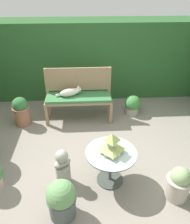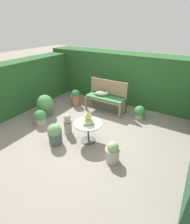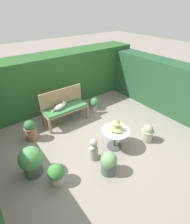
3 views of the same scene
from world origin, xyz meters
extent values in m
plane|color=gray|center=(0.00, 0.00, 0.00)|extent=(30.00, 30.00, 0.00)
cube|color=#285628|center=(0.00, 2.52, 0.87)|extent=(6.40, 0.95, 1.75)
cube|color=#937556|center=(-0.86, 0.99, 0.22)|extent=(0.06, 0.06, 0.44)
cube|color=#937556|center=(0.40, 0.99, 0.22)|extent=(0.06, 0.06, 0.44)
cube|color=#937556|center=(-0.86, 1.39, 0.22)|extent=(0.06, 0.06, 0.44)
cube|color=#937556|center=(0.40, 1.39, 0.22)|extent=(0.06, 0.06, 0.44)
cube|color=#937556|center=(-0.23, 1.19, 0.46)|extent=(1.32, 0.47, 0.04)
cube|color=#387542|center=(-0.23, 1.19, 0.50)|extent=(1.26, 0.43, 0.05)
cube|color=#937556|center=(-0.86, 1.40, 0.52)|extent=(0.06, 0.06, 1.03)
cube|color=#937556|center=(0.40, 1.40, 0.52)|extent=(0.06, 0.06, 1.03)
cube|color=#937556|center=(-0.23, 1.40, 0.80)|extent=(1.26, 0.04, 0.47)
ellipsoid|color=silver|center=(-0.40, 1.21, 0.60)|extent=(0.42, 0.28, 0.15)
sphere|color=silver|center=(-0.22, 1.27, 0.63)|extent=(0.10, 0.10, 0.10)
cone|color=silver|center=(-0.23, 1.30, 0.69)|extent=(0.04, 0.04, 0.05)
cone|color=silver|center=(-0.21, 1.25, 0.69)|extent=(0.04, 0.04, 0.05)
cylinder|color=silver|center=(-0.57, 1.22, 0.55)|extent=(0.22, 0.12, 0.05)
cylinder|color=#424742|center=(0.21, -0.48, 0.01)|extent=(0.38, 0.38, 0.02)
cylinder|color=#424742|center=(0.21, -0.48, 0.26)|extent=(0.04, 0.04, 0.51)
cylinder|color=silver|center=(0.21, -0.48, 0.52)|extent=(0.69, 0.69, 0.01)
torus|color=#424742|center=(0.21, -0.48, 0.51)|extent=(0.69, 0.69, 0.02)
cube|color=beige|center=(0.21, -0.48, 0.55)|extent=(0.21, 0.21, 0.06)
pyramid|color=#A8BC66|center=(0.21, -0.48, 0.63)|extent=(0.28, 0.28, 0.10)
cube|color=beige|center=(0.21, -0.48, 0.70)|extent=(0.13, 0.13, 0.05)
pyramid|color=#A8BC66|center=(0.21, -0.48, 0.78)|extent=(0.17, 0.17, 0.10)
cylinder|color=#A39E93|center=(-0.45, -0.47, 0.16)|extent=(0.21, 0.21, 0.32)
ellipsoid|color=#A39E93|center=(-0.45, -0.47, 0.37)|extent=(0.29, 0.25, 0.10)
sphere|color=#A39E93|center=(-0.45, -0.47, 0.49)|extent=(0.18, 0.18, 0.18)
cylinder|color=#ADA393|center=(0.91, 1.35, 0.09)|extent=(0.27, 0.27, 0.18)
torus|color=#ADA393|center=(0.91, 1.35, 0.17)|extent=(0.31, 0.31, 0.03)
sphere|color=#3D7F3D|center=(0.91, 1.35, 0.24)|extent=(0.34, 0.34, 0.34)
cylinder|color=#ADA393|center=(1.05, -0.81, 0.16)|extent=(0.29, 0.29, 0.32)
torus|color=#ADA393|center=(1.05, -0.81, 0.31)|extent=(0.33, 0.33, 0.03)
sphere|color=#89A870|center=(1.05, -0.81, 0.37)|extent=(0.25, 0.25, 0.25)
cylinder|color=#4C5651|center=(-0.43, -0.98, 0.15)|extent=(0.32, 0.32, 0.30)
torus|color=#4C5651|center=(-0.43, -0.98, 0.29)|extent=(0.35, 0.35, 0.03)
sphere|color=#66995B|center=(-0.43, -0.98, 0.36)|extent=(0.35, 0.35, 0.35)
cylinder|color=#9E664C|center=(-1.36, 1.07, 0.19)|extent=(0.30, 0.30, 0.38)
torus|color=#9E664C|center=(-1.36, 1.07, 0.37)|extent=(0.34, 0.34, 0.03)
sphere|color=#336B38|center=(-1.36, 1.07, 0.44)|extent=(0.30, 0.30, 0.30)
camera|label=1|loc=(-0.14, -2.67, 2.48)|focal=35.00mm
camera|label=2|loc=(2.26, -3.47, 2.70)|focal=28.00mm
camera|label=3|loc=(-2.18, -2.83, 3.13)|focal=28.00mm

